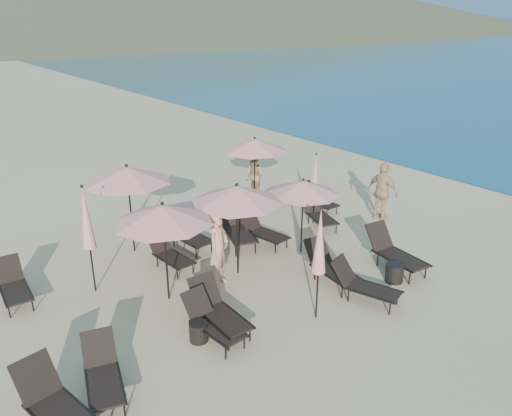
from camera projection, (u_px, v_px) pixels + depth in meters
ground at (340, 297)px, 11.58m from camera, size 800.00×800.00×0.00m
lounger_0 at (103, 373)px, 8.53m from camera, size 0.95×1.62×0.88m
lounger_1 at (212, 321)px, 9.98m from camera, size 0.72×1.55×0.87m
lounger_2 at (218, 309)px, 10.30m from camera, size 0.66×1.66×0.95m
lounger_3 at (330, 265)px, 12.12m from camera, size 0.78×1.68×0.93m
lounger_4 at (363, 284)px, 11.33m from camera, size 1.07×1.67×0.90m
lounger_5 at (394, 251)px, 12.77m from camera, size 0.86×1.83×1.02m
lounger_6 at (13, 284)px, 11.32m from camera, size 0.66×1.54×0.87m
lounger_7 at (169, 253)px, 12.83m from camera, size 0.70×1.53×0.86m
lounger_8 at (186, 232)px, 13.94m from camera, size 0.82×1.74×0.96m
lounger_9 at (236, 224)px, 14.26m from camera, size 1.22×1.95×1.15m
lounger_10 at (262, 230)px, 14.17m from camera, size 0.84×1.62×0.89m
lounger_11 at (317, 199)px, 16.63m from camera, size 0.60×1.50×0.85m
lounger_12 at (55, 404)px, 7.77m from camera, size 0.98×1.80×0.98m
lounger_13 at (319, 213)px, 15.39m from camera, size 1.00×1.61×0.87m
umbrella_open_0 at (163, 214)px, 10.78m from camera, size 2.22×2.22×2.39m
umbrella_open_1 at (237, 194)px, 11.93m from camera, size 2.23×2.23×2.40m
umbrella_open_2 at (303, 187)px, 13.15m from camera, size 1.98×1.98×2.13m
umbrella_open_3 at (127, 175)px, 13.09m from camera, size 2.32×2.32×2.50m
umbrella_open_4 at (255, 145)px, 16.50m from camera, size 2.21×2.21×2.38m
umbrella_closed_0 at (320, 242)px, 10.17m from camera, size 0.30×0.30×2.59m
umbrella_closed_1 at (315, 175)px, 15.14m from camera, size 0.27×0.27×2.27m
umbrella_closed_2 at (86, 219)px, 11.19m from camera, size 0.31×0.31×2.66m
side_table_0 at (199, 332)px, 9.98m from camera, size 0.39×0.39×0.41m
side_table_1 at (394, 273)px, 12.19m from camera, size 0.44×0.44×0.47m
beachgoer_a at (218, 249)px, 11.81m from camera, size 0.82×0.72×1.88m
beachgoer_b at (254, 177)px, 17.69m from camera, size 0.64×0.79×1.54m
beachgoer_c at (383, 192)px, 15.66m from camera, size 0.50×1.12×1.88m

